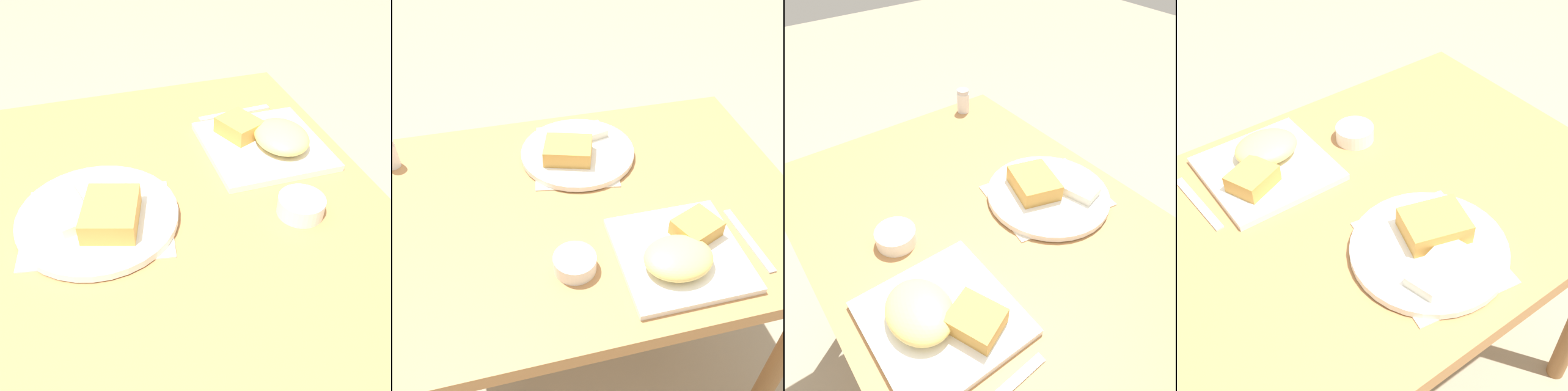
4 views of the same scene
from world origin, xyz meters
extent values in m
cube|color=#B27A47|center=(0.00, 0.00, 0.71)|extent=(0.97, 0.72, 0.04)
cylinder|color=olive|center=(0.43, -0.30, 0.34)|extent=(0.05, 0.05, 0.69)
cylinder|color=olive|center=(0.43, 0.30, 0.34)|extent=(0.05, 0.05, 0.69)
cube|color=beige|center=(0.01, 0.17, 0.73)|extent=(0.24, 0.29, 0.00)
cube|color=white|center=(0.14, -0.20, 0.73)|extent=(0.25, 0.25, 0.01)
ellipsoid|color=#EFCC6B|center=(0.13, -0.23, 0.76)|extent=(0.14, 0.11, 0.04)
cube|color=gold|center=(0.19, -0.16, 0.76)|extent=(0.11, 0.10, 0.04)
cylinder|color=white|center=(0.02, 0.17, 0.73)|extent=(0.28, 0.28, 0.01)
cube|color=gold|center=(-0.01, 0.15, 0.76)|extent=(0.14, 0.12, 0.04)
cube|color=beige|center=(0.04, 0.22, 0.75)|extent=(0.14, 0.09, 0.02)
cylinder|color=white|center=(-0.07, -0.18, 0.74)|extent=(0.08, 0.08, 0.03)
cylinder|color=beige|center=(-0.07, -0.18, 0.76)|extent=(0.07, 0.07, 0.00)
cube|color=silver|center=(0.30, -0.19, 0.73)|extent=(0.03, 0.18, 0.00)
camera|label=1|loc=(-0.59, 0.18, 1.28)|focal=42.00mm
camera|label=2|loc=(-0.18, -0.73, 1.43)|focal=42.00mm
camera|label=3|loc=(0.46, -0.35, 1.33)|focal=35.00mm
camera|label=4|loc=(0.48, 0.62, 1.47)|focal=50.00mm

